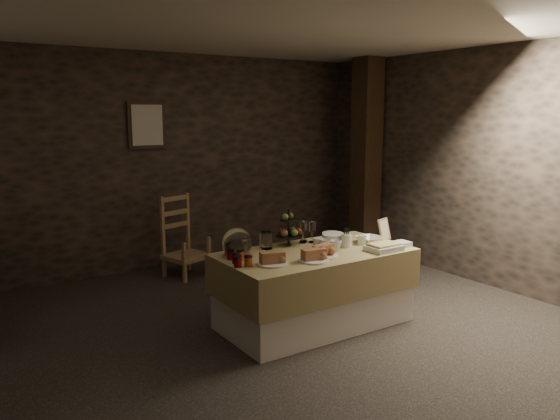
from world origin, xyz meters
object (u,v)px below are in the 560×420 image
chair (184,240)px  timber_column (366,158)px  buffet_table (314,283)px  fruit_stand (290,231)px

chair → timber_column: size_ratio=0.28×
buffet_table → chair: 2.10m
chair → buffet_table: bearing=-97.9°
buffet_table → timber_column: size_ratio=0.66×
buffet_table → fruit_stand: bearing=99.8°
chair → timber_column: timber_column is taller
chair → fruit_stand: fruit_stand is taller
buffet_table → timber_column: timber_column is taller
chair → fruit_stand: bearing=-97.8°
buffet_table → chair: bearing=99.9°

